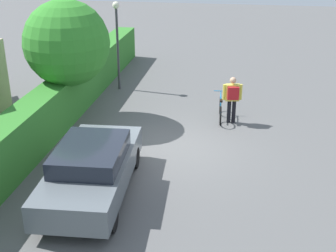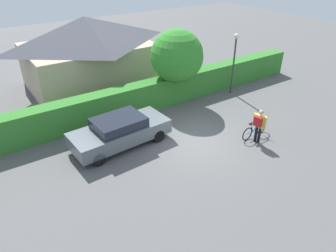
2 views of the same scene
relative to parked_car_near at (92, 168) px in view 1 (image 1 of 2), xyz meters
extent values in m
plane|color=#565656|center=(2.98, -1.58, -0.72)|extent=(60.00, 60.00, 0.00)
cube|color=#327B2B|center=(2.98, 2.51, 0.04)|extent=(21.12, 0.90, 1.52)
cube|color=slate|center=(0.01, 0.00, -0.10)|extent=(4.49, 2.04, 0.65)
cube|color=#1E232D|center=(-0.03, 0.00, 0.43)|extent=(2.25, 1.70, 0.42)
cylinder|color=black|center=(1.45, 0.89, -0.43)|extent=(0.60, 0.21, 0.59)
cylinder|color=black|center=(1.55, -0.72, -0.43)|extent=(0.60, 0.21, 0.59)
cylinder|color=black|center=(-1.53, 0.72, -0.43)|extent=(0.60, 0.21, 0.59)
cylinder|color=black|center=(-1.44, -0.89, -0.43)|extent=(0.60, 0.21, 0.59)
torus|color=black|center=(6.01, -2.84, -0.39)|extent=(0.66, 0.09, 0.66)
torus|color=black|center=(4.99, -2.91, -0.39)|extent=(0.66, 0.09, 0.66)
cylinder|color=#1972B2|center=(5.69, -2.87, -0.14)|extent=(0.66, 0.08, 0.56)
cylinder|color=#1972B2|center=(5.27, -2.89, -0.17)|extent=(0.24, 0.05, 0.49)
cylinder|color=#1972B2|center=(5.57, -2.87, 0.07)|extent=(0.79, 0.09, 0.07)
cylinder|color=#1972B2|center=(5.18, -2.90, -0.40)|extent=(0.39, 0.06, 0.05)
cylinder|color=#1972B2|center=(6.01, -2.84, -0.13)|extent=(0.04, 0.04, 0.51)
cube|color=black|center=(5.17, -2.90, 0.10)|extent=(0.23, 0.11, 0.06)
cylinder|color=#1972B2|center=(6.01, -2.84, 0.15)|extent=(0.06, 0.50, 0.03)
cylinder|color=black|center=(5.25, -3.18, -0.31)|extent=(0.13, 0.13, 0.81)
cylinder|color=black|center=(5.28, -3.35, -0.31)|extent=(0.13, 0.13, 0.81)
cube|color=#D8CC4C|center=(5.27, -3.26, 0.37)|extent=(0.28, 0.50, 0.57)
sphere|color=tan|center=(5.27, -3.26, 0.80)|extent=(0.22, 0.22, 0.22)
cylinder|color=#D8CC4C|center=(5.22, -2.98, 0.39)|extent=(0.09, 0.09, 0.54)
cylinder|color=#D8CC4C|center=(5.31, -3.54, 0.39)|extent=(0.09, 0.09, 0.54)
cube|color=#A8191E|center=(5.11, -3.29, 0.40)|extent=(0.22, 0.40, 0.43)
cylinder|color=#38383D|center=(8.19, 1.49, 0.94)|extent=(0.10, 0.10, 3.32)
sphere|color=#F2EDCC|center=(8.19, 1.49, 2.73)|extent=(0.28, 0.28, 0.28)
cylinder|color=brown|center=(4.62, 2.22, 0.22)|extent=(0.24, 0.24, 1.87)
sphere|color=#33882B|center=(4.62, 2.22, 2.01)|extent=(2.85, 2.85, 2.85)
camera|label=1|loc=(-9.58, -3.47, 5.44)|focal=49.05mm
camera|label=2|loc=(-4.86, -11.04, 7.07)|focal=33.44mm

